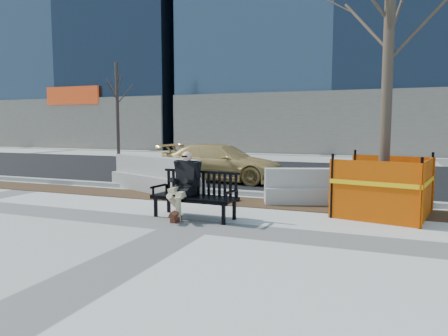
% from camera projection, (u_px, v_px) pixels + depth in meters
% --- Properties ---
extents(ground, '(120.00, 120.00, 0.00)m').
position_uv_depth(ground, '(192.00, 226.00, 7.61)').
color(ground, beige).
rests_on(ground, ground).
extents(mulch_strip, '(40.00, 1.20, 0.02)m').
position_uv_depth(mulch_strip, '(239.00, 202.00, 10.02)').
color(mulch_strip, '#47301C').
rests_on(mulch_strip, ground).
extents(asphalt_street, '(60.00, 10.40, 0.01)m').
position_uv_depth(asphalt_street, '(292.00, 174.00, 15.76)').
color(asphalt_street, black).
rests_on(asphalt_street, ground).
extents(curb, '(60.00, 0.25, 0.12)m').
position_uv_depth(curb, '(251.00, 193.00, 10.89)').
color(curb, '#9E9B93').
rests_on(curb, ground).
extents(bench, '(1.82, 0.80, 0.94)m').
position_uv_depth(bench, '(194.00, 218.00, 8.25)').
color(bench, black).
rests_on(bench, ground).
extents(seated_man, '(0.65, 0.98, 1.31)m').
position_uv_depth(seated_man, '(185.00, 216.00, 8.41)').
color(seated_man, black).
rests_on(seated_man, ground).
extents(tree_fence, '(3.03, 3.03, 6.42)m').
position_uv_depth(tree_fence, '(382.00, 215.00, 8.52)').
color(tree_fence, '#E54900').
rests_on(tree_fence, ground).
extents(sedan, '(4.33, 1.95, 1.23)m').
position_uv_depth(sedan, '(222.00, 181.00, 13.75)').
color(sedan, tan).
rests_on(sedan, ground).
extents(jersey_barrier_left, '(3.43, 1.99, 0.99)m').
position_uv_depth(jersey_barrier_left, '(155.00, 191.00, 11.58)').
color(jersey_barrier_left, '#99978F').
rests_on(jersey_barrier_left, ground).
extents(jersey_barrier_right, '(2.99, 1.52, 0.85)m').
position_uv_depth(jersey_barrier_right, '(328.00, 204.00, 9.75)').
color(jersey_barrier_right, '#AAA89F').
rests_on(jersey_barrier_right, ground).
extents(far_tree_left, '(2.92, 2.92, 6.05)m').
position_uv_depth(far_tree_left, '(119.00, 156.00, 25.33)').
color(far_tree_left, '#48382E').
rests_on(far_tree_left, ground).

